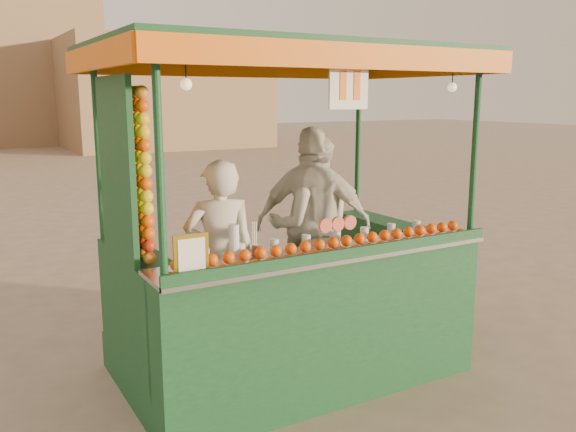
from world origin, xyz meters
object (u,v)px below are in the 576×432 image
vendor_left (220,258)px  vendor_right (313,224)px  juice_cart (285,276)px  vendor_middle (312,227)px

vendor_left → vendor_right: bearing=-148.8°
juice_cart → vendor_middle: bearing=40.0°
juice_cart → vendor_middle: (0.54, 0.45, 0.28)m
vendor_left → vendor_right: vendor_right is taller
vendor_middle → vendor_right: 0.11m
juice_cart → vendor_left: bearing=171.8°
juice_cart → vendor_middle: 0.76m
juice_cart → vendor_right: bearing=35.9°
juice_cart → vendor_left: juice_cart is taller
vendor_left → vendor_right: size_ratio=0.88×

